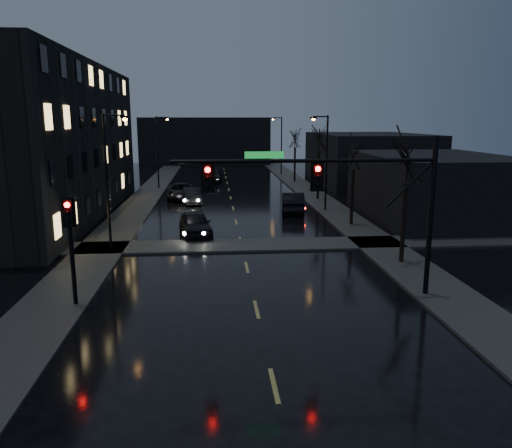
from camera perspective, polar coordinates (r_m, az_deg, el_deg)
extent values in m
plane|color=black|center=(13.74, 3.17, -22.06)|extent=(160.00, 160.00, 0.00)
cube|color=#2D2D2B|center=(47.39, -13.12, 2.32)|extent=(3.00, 140.00, 0.12)
cube|color=#2D2D2B|center=(47.99, 7.42, 2.64)|extent=(3.00, 140.00, 0.12)
cube|color=#2D2D2B|center=(30.78, -1.63, -2.45)|extent=(40.00, 3.00, 0.12)
cube|color=black|center=(43.89, -24.93, 8.60)|extent=(12.00, 30.00, 12.00)
cube|color=black|center=(41.37, 19.73, 3.99)|extent=(10.00, 14.00, 5.00)
cube|color=black|center=(62.32, 12.66, 7.28)|extent=(12.00, 18.00, 6.00)
cube|color=black|center=(89.36, -5.82, 9.45)|extent=(22.00, 10.00, 8.00)
cylinder|color=black|center=(22.68, 19.33, 0.61)|extent=(0.22, 0.22, 7.00)
cylinder|color=black|center=(20.69, 5.67, 7.20)|extent=(11.00, 0.16, 0.16)
cylinder|color=black|center=(22.06, 17.22, 4.40)|extent=(2.05, 0.10, 2.05)
cube|color=#0C591E|center=(20.43, 0.95, 7.90)|extent=(1.60, 0.04, 0.28)
cube|color=black|center=(20.41, -5.53, 5.30)|extent=(0.35, 0.28, 1.05)
sphere|color=#FF0705|center=(20.22, -5.55, 6.18)|extent=(0.22, 0.22, 0.22)
cube|color=black|center=(20.85, 6.99, 5.41)|extent=(0.35, 0.28, 1.05)
sphere|color=#FF0705|center=(20.66, 7.10, 6.27)|extent=(0.22, 0.22, 0.22)
cylinder|color=black|center=(21.79, -20.27, -3.41)|extent=(0.18, 0.18, 4.40)
cube|color=black|center=(21.41, -20.61, 1.25)|extent=(0.35, 0.28, 1.05)
sphere|color=#FF0705|center=(21.21, -20.79, 2.05)|extent=(0.22, 0.22, 0.22)
cylinder|color=black|center=(27.75, 16.49, 0.01)|extent=(0.24, 0.24, 4.40)
cylinder|color=black|center=(37.11, 10.93, 2.96)|extent=(0.24, 0.24, 4.12)
cylinder|color=black|center=(48.63, 7.12, 5.48)|extent=(0.24, 0.24, 4.68)
cylinder|color=black|center=(62.34, 4.45, 6.74)|extent=(0.24, 0.24, 4.29)
cylinder|color=black|center=(30.14, -16.64, 4.38)|extent=(0.16, 0.16, 8.00)
cylinder|color=black|center=(29.80, -15.94, 11.87)|extent=(1.20, 0.10, 0.10)
cube|color=black|center=(29.69, -14.76, 11.74)|extent=(0.50, 0.25, 0.15)
sphere|color=orange|center=(29.69, -14.75, 11.55)|extent=(0.28, 0.28, 0.28)
cylinder|color=black|center=(56.73, -11.19, 7.93)|extent=(0.16, 0.16, 8.00)
cylinder|color=black|center=(56.55, -10.74, 11.90)|extent=(1.20, 0.10, 0.10)
cube|color=black|center=(56.49, -10.11, 11.82)|extent=(0.50, 0.25, 0.15)
sphere|color=orange|center=(56.49, -10.11, 11.72)|extent=(0.28, 0.28, 0.28)
cylinder|color=black|center=(42.51, 8.06, 6.80)|extent=(0.16, 0.16, 8.00)
cylinder|color=black|center=(42.22, 7.40, 12.08)|extent=(1.20, 0.10, 0.10)
cube|color=black|center=(42.10, 6.58, 11.97)|extent=(0.50, 0.25, 0.15)
sphere|color=orange|center=(42.10, 6.58, 11.83)|extent=(0.28, 0.28, 0.28)
cylinder|color=black|center=(70.02, 2.92, 8.84)|extent=(0.16, 0.16, 8.00)
cylinder|color=black|center=(69.84, 2.46, 12.04)|extent=(1.20, 0.10, 0.10)
cube|color=black|center=(69.77, 1.96, 11.96)|extent=(0.50, 0.25, 0.15)
sphere|color=orange|center=(69.77, 1.96, 11.88)|extent=(0.28, 0.28, 0.28)
imported|color=black|center=(33.68, -6.97, 0.07)|extent=(2.61, 5.11, 1.67)
imported|color=black|center=(46.69, -7.30, 3.19)|extent=(2.02, 4.41, 1.40)
imported|color=black|center=(49.71, -8.60, 3.75)|extent=(2.73, 5.58, 1.53)
imported|color=black|center=(63.00, -5.00, 5.58)|extent=(2.63, 5.77, 1.64)
imported|color=black|center=(42.03, 4.23, 2.50)|extent=(2.44, 5.36, 1.71)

